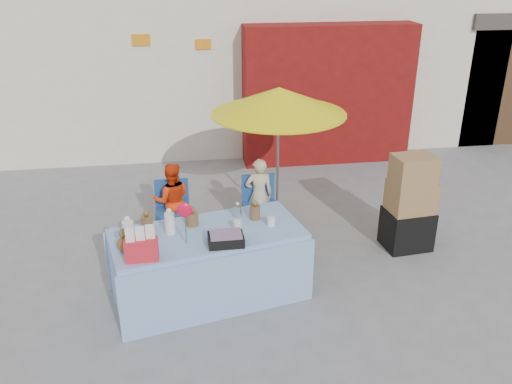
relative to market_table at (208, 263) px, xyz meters
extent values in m
plane|color=slate|center=(0.39, 0.11, -0.44)|extent=(80.00, 80.00, 0.00)
cube|color=silver|center=(0.39, 7.11, 1.81)|extent=(12.00, 5.00, 4.50)
cube|color=maroon|center=(2.59, 4.31, 0.86)|extent=(3.20, 0.60, 2.60)
cube|color=#4C331E|center=(6.89, 6.11, 0.76)|extent=(2.60, 3.00, 2.40)
cube|color=#3F3833|center=(6.89, 6.11, 2.11)|extent=(2.80, 3.20, 0.30)
cube|color=orange|center=(-0.81, 4.59, 1.91)|extent=(0.32, 0.04, 0.20)
cube|color=orange|center=(0.29, 4.59, 1.81)|extent=(0.28, 0.04, 0.18)
cube|color=#8EAEE3|center=(0.01, 0.00, -0.01)|extent=(2.33, 1.42, 0.86)
cube|color=#8EAEE3|center=(0.12, -0.49, -0.04)|extent=(2.19, 0.52, 0.80)
cube|color=#8EAEE3|center=(-0.10, 0.50, -0.04)|extent=(2.19, 0.52, 0.80)
cylinder|color=white|center=(-0.87, -0.01, 0.52)|extent=(0.15, 0.15, 0.21)
cylinder|color=brown|center=(-0.67, 0.15, 0.51)|extent=(0.16, 0.16, 0.18)
cylinder|color=white|center=(-0.41, 0.03, 0.54)|extent=(0.14, 0.14, 0.25)
cylinder|color=brown|center=(-0.15, 0.20, 0.50)|extent=(0.18, 0.18, 0.16)
cylinder|color=#B2B2B7|center=(0.40, 0.35, 0.49)|extent=(0.12, 0.12, 0.14)
cylinder|color=brown|center=(0.60, 0.25, 0.50)|extent=(0.15, 0.15, 0.17)
cylinder|color=white|center=(0.36, 0.02, 0.47)|extent=(0.11, 0.11, 0.10)
cylinder|color=white|center=(0.76, 0.05, 0.47)|extent=(0.11, 0.11, 0.10)
sphere|color=brown|center=(-0.88, -0.31, 0.50)|extent=(0.17, 0.17, 0.17)
ellipsoid|color=red|center=(-0.23, -0.22, 0.82)|extent=(0.18, 0.10, 0.17)
cube|color=red|center=(-0.70, -0.50, 0.53)|extent=(0.37, 0.23, 0.23)
cube|color=black|center=(0.19, -0.31, 0.47)|extent=(0.44, 0.35, 0.10)
cube|color=navy|center=(-0.40, 1.44, -0.22)|extent=(0.48, 0.46, 0.45)
cube|color=navy|center=(-0.40, 1.66, 0.21)|extent=(0.48, 0.04, 0.40)
cube|color=navy|center=(0.85, 1.44, -0.22)|extent=(0.48, 0.46, 0.45)
cube|color=navy|center=(0.85, 1.66, 0.21)|extent=(0.48, 0.04, 0.40)
imported|color=red|center=(-0.40, 1.59, 0.11)|extent=(0.54, 0.42, 1.11)
imported|color=#CBBB90|center=(0.85, 1.59, 0.12)|extent=(0.41, 0.27, 1.11)
cylinder|color=gray|center=(1.15, 1.74, 0.56)|extent=(0.04, 0.04, 2.00)
cone|color=yellow|center=(1.15, 1.74, 1.46)|extent=(1.90, 1.90, 0.38)
cylinder|color=yellow|center=(1.15, 1.74, 1.28)|extent=(1.90, 1.90, 0.02)
cube|color=black|center=(2.80, 0.77, -0.16)|extent=(0.66, 0.56, 0.56)
cube|color=#A17448|center=(2.80, 0.77, 0.33)|extent=(0.62, 0.50, 0.42)
cube|color=#A17448|center=(2.78, 0.75, 0.73)|extent=(0.57, 0.45, 0.38)
ellipsoid|color=yellow|center=(-0.39, -0.07, -0.29)|extent=(0.69, 0.56, 0.30)
camera|label=1|loc=(-0.25, -5.49, 3.36)|focal=38.00mm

